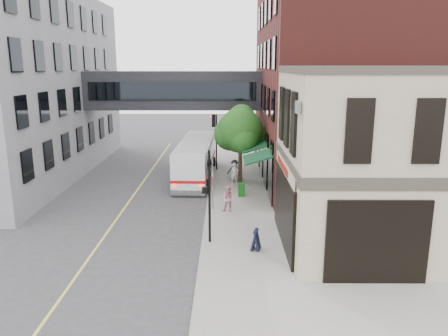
{
  "coord_description": "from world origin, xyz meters",
  "views": [
    {
      "loc": [
        1.18,
        -17.73,
        8.5
      ],
      "look_at": [
        1.07,
        4.98,
        3.11
      ],
      "focal_mm": 35.0,
      "sensor_mm": 36.0,
      "label": 1
    }
  ],
  "objects_px": {
    "pedestrian_a": "(235,174)",
    "pedestrian_b": "(229,199)",
    "newspaper_box": "(241,190)",
    "bus": "(196,158)",
    "sandwich_board": "(256,240)",
    "pedestrian_c": "(234,171)"
  },
  "relations": [
    {
      "from": "bus",
      "to": "newspaper_box",
      "type": "xyz_separation_m",
      "value": [
        3.32,
        -5.31,
        -1.0
      ]
    },
    {
      "from": "bus",
      "to": "pedestrian_b",
      "type": "distance_m",
      "value": 8.82
    },
    {
      "from": "pedestrian_b",
      "to": "newspaper_box",
      "type": "bearing_deg",
      "value": 84.52
    },
    {
      "from": "pedestrian_b",
      "to": "sandwich_board",
      "type": "xyz_separation_m",
      "value": [
        1.22,
        -5.35,
        -0.28
      ]
    },
    {
      "from": "pedestrian_c",
      "to": "newspaper_box",
      "type": "bearing_deg",
      "value": -81.55
    },
    {
      "from": "bus",
      "to": "pedestrian_a",
      "type": "bearing_deg",
      "value": -39.83
    },
    {
      "from": "bus",
      "to": "pedestrian_a",
      "type": "height_order",
      "value": "bus"
    },
    {
      "from": "pedestrian_a",
      "to": "newspaper_box",
      "type": "xyz_separation_m",
      "value": [
        0.4,
        -2.87,
        -0.35
      ]
    },
    {
      "from": "bus",
      "to": "pedestrian_c",
      "type": "bearing_deg",
      "value": -30.62
    },
    {
      "from": "newspaper_box",
      "to": "pedestrian_c",
      "type": "bearing_deg",
      "value": 91.81
    },
    {
      "from": "pedestrian_a",
      "to": "sandwich_board",
      "type": "xyz_separation_m",
      "value": [
        0.77,
        -11.35,
        -0.29
      ]
    },
    {
      "from": "pedestrian_a",
      "to": "newspaper_box",
      "type": "bearing_deg",
      "value": -91.54
    },
    {
      "from": "pedestrian_a",
      "to": "pedestrian_b",
      "type": "height_order",
      "value": "pedestrian_a"
    },
    {
      "from": "pedestrian_b",
      "to": "bus",
      "type": "bearing_deg",
      "value": 116.06
    },
    {
      "from": "newspaper_box",
      "to": "sandwich_board",
      "type": "distance_m",
      "value": 8.49
    },
    {
      "from": "bus",
      "to": "sandwich_board",
      "type": "xyz_separation_m",
      "value": [
        3.69,
        -13.79,
        -0.94
      ]
    },
    {
      "from": "newspaper_box",
      "to": "sandwich_board",
      "type": "relative_size",
      "value": 0.88
    },
    {
      "from": "pedestrian_c",
      "to": "pedestrian_b",
      "type": "bearing_deg",
      "value": -91.74
    },
    {
      "from": "pedestrian_a",
      "to": "pedestrian_c",
      "type": "bearing_deg",
      "value": 80.25
    },
    {
      "from": "pedestrian_b",
      "to": "pedestrian_c",
      "type": "relative_size",
      "value": 0.94
    },
    {
      "from": "pedestrian_a",
      "to": "pedestrian_b",
      "type": "xyz_separation_m",
      "value": [
        -0.46,
        -6.0,
        -0.01
      ]
    },
    {
      "from": "pedestrian_b",
      "to": "pedestrian_c",
      "type": "distance_m",
      "value": 6.73
    }
  ]
}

